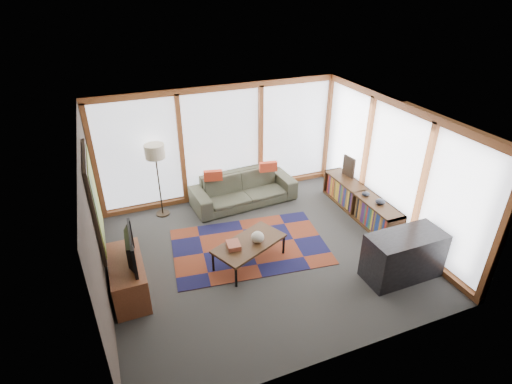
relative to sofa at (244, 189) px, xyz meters
name	(u,v)px	position (x,y,z in m)	size (l,w,h in m)	color
ground	(264,253)	(-0.30, -1.91, -0.34)	(5.50, 5.50, 0.00)	#2A2927
room_envelope	(278,162)	(0.20, -1.35, 1.20)	(5.52, 5.02, 2.62)	#3A322A
rug	(250,246)	(-0.48, -1.63, -0.33)	(2.89, 1.86, 0.01)	maroon
sofa	(244,189)	(0.00, 0.00, 0.00)	(2.32, 0.91, 0.68)	#333629
pillow_left	(213,176)	(-0.68, 0.04, 0.45)	(0.40, 0.12, 0.22)	red
pillow_right	(268,167)	(0.60, 0.01, 0.45)	(0.40, 0.12, 0.22)	red
floor_lamp	(159,181)	(-1.82, 0.16, 0.47)	(0.41, 0.41, 1.63)	black
coffee_table	(249,252)	(-0.64, -2.07, -0.12)	(1.30, 0.65, 0.43)	#331B0F
book_stack	(233,245)	(-0.95, -2.10, 0.14)	(0.22, 0.27, 0.09)	brown
vase	(258,237)	(-0.50, -2.10, 0.20)	(0.23, 0.23, 0.20)	beige
bookshelf	(360,203)	(2.13, -1.42, -0.05)	(0.43, 2.34, 0.58)	#331B0F
bowl_a	(380,202)	(2.16, -2.00, 0.29)	(0.20, 0.20, 0.10)	black
bowl_b	(366,194)	(2.09, -1.62, 0.29)	(0.16, 0.16, 0.08)	black
shelf_picture	(349,166)	(2.26, -0.70, 0.48)	(0.04, 0.35, 0.46)	black
tv_console	(128,277)	(-2.74, -2.07, -0.03)	(0.52, 1.25, 0.63)	brown
television	(126,249)	(-2.68, -2.10, 0.55)	(0.92, 0.12, 0.53)	black
bar_counter	(403,256)	(1.66, -3.36, 0.08)	(1.32, 0.62, 0.84)	black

